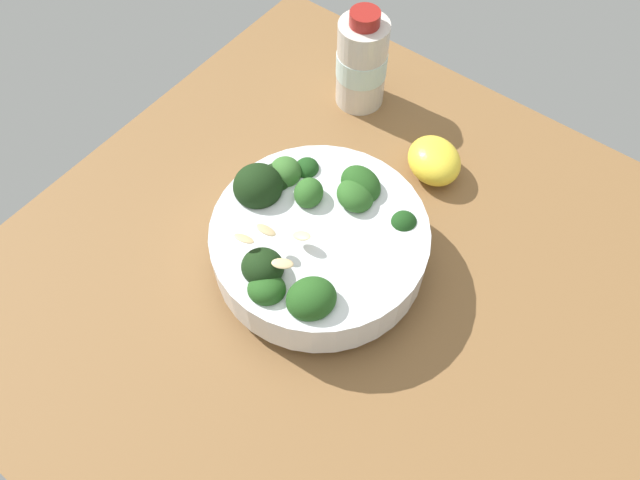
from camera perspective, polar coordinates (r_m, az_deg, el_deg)
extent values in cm
cube|color=brown|center=(59.88, 1.99, -4.61)|extent=(60.85, 60.85, 4.76)
cylinder|color=white|center=(57.94, 0.00, -1.74)|extent=(10.70, 10.70, 1.43)
cylinder|color=white|center=(55.49, 0.00, -0.23)|extent=(19.45, 19.45, 4.30)
cylinder|color=silver|center=(54.02, 0.00, 0.76)|extent=(16.31, 16.31, 0.80)
cylinder|color=#3C7A32|center=(51.39, -0.79, -6.50)|extent=(2.22, 2.30, 1.88)
ellipsoid|color=#23511C|center=(49.56, -0.82, -5.47)|extent=(5.69, 6.17, 4.58)
cylinder|color=#3C7A32|center=(57.34, 3.70, 4.09)|extent=(1.97, 2.01, 1.84)
ellipsoid|color=#23511C|center=(55.93, 3.80, 5.17)|extent=(4.82, 3.91, 3.46)
cylinder|color=#4A8F3C|center=(58.13, -4.05, 4.86)|extent=(1.34, 1.43, 1.48)
ellipsoid|color=black|center=(57.01, -4.14, 5.72)|extent=(3.86, 3.89, 3.82)
cylinder|color=#589D47|center=(58.97, -1.25, 5.68)|extent=(1.15, 1.34, 1.58)
ellipsoid|color=#194216|center=(57.81, -1.28, 6.59)|extent=(3.67, 3.56, 2.64)
cylinder|color=#2F662B|center=(52.63, -5.19, -3.43)|extent=(1.85, 1.91, 1.58)
ellipsoid|color=black|center=(51.15, -5.34, -2.51)|extent=(4.18, 4.12, 4.28)
cylinder|color=#3C7A32|center=(58.43, -3.17, 5.35)|extent=(1.64, 1.52, 1.51)
ellipsoid|color=#386B2B|center=(57.22, -3.24, 6.29)|extent=(4.94, 4.78, 3.63)
cylinder|color=#2F662B|center=(55.84, 7.64, 0.87)|extent=(1.26, 1.38, 1.13)
ellipsoid|color=#194216|center=(54.86, 7.78, 1.55)|extent=(3.88, 3.52, 3.33)
cylinder|color=#589D47|center=(57.32, -5.69, 3.68)|extent=(1.69, 1.85, 1.98)
ellipsoid|color=black|center=(55.75, -5.86, 4.87)|extent=(6.66, 6.38, 4.79)
cylinder|color=#3C7A32|center=(51.56, -0.85, -6.96)|extent=(1.46, 1.46, 1.84)
ellipsoid|color=#23511C|center=(50.04, -0.87, -6.13)|extent=(4.24, 4.02, 3.98)
cylinder|color=#589D47|center=(52.15, -4.83, -5.40)|extent=(1.41, 1.38, 1.81)
ellipsoid|color=#23511C|center=(50.69, -4.96, -4.56)|extent=(3.88, 3.93, 4.11)
cylinder|color=#3C7A32|center=(57.19, -6.06, 3.34)|extent=(1.36, 1.45, 1.59)
ellipsoid|color=#386B2B|center=(56.08, -6.19, 4.17)|extent=(3.14, 3.30, 3.18)
cylinder|color=#4A8F3C|center=(56.10, -1.04, 3.58)|extent=(1.61, 1.49, 1.13)
ellipsoid|color=#2D6023|center=(55.04, -1.06, 4.39)|extent=(3.45, 3.81, 2.90)
cylinder|color=#3C7A32|center=(56.42, 3.20, 3.17)|extent=(1.30, 1.40, 1.46)
ellipsoid|color=#2D6023|center=(55.15, 3.28, 4.13)|extent=(5.27, 5.36, 3.83)
ellipsoid|color=#DBBC84|center=(49.49, -3.49, -2.19)|extent=(2.07, 1.83, 0.42)
ellipsoid|color=#DBBC84|center=(54.83, -0.52, 4.40)|extent=(1.27, 1.92, 0.70)
ellipsoid|color=#DBBC84|center=(51.72, -1.71, 0.40)|extent=(1.89, 1.21, 0.94)
ellipsoid|color=#DBBC84|center=(50.65, -5.02, 0.92)|extent=(1.99, 1.31, 0.92)
ellipsoid|color=#DBBC84|center=(50.37, -7.06, 0.13)|extent=(1.97, 1.36, 0.75)
ellipsoid|color=yellow|center=(64.31, 10.68, 7.16)|extent=(7.90, 7.59, 3.81)
cylinder|color=beige|center=(68.62, 3.87, 15.97)|extent=(5.39, 5.39, 10.19)
cylinder|color=maroon|center=(64.91, 4.18, 19.81)|extent=(3.14, 3.14, 1.44)
cylinder|color=silver|center=(68.59, 3.88, 16.00)|extent=(5.49, 5.49, 2.79)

